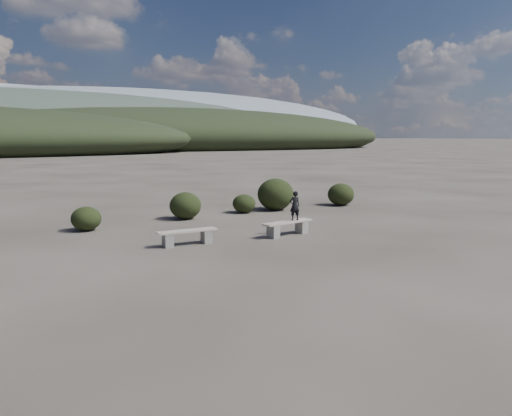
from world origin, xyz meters
TOP-DOWN VIEW (x-y plane):
  - ground at (0.00, 0.00)m, footprint 1200.00×1200.00m
  - bench_left at (-2.11, 4.33)m, footprint 1.83×0.40m
  - bench_right at (1.30, 4.18)m, footprint 1.93×0.77m
  - seated_person at (1.60, 4.24)m, footprint 0.38×0.27m
  - shrub_a at (-4.39, 8.14)m, footprint 1.02×1.02m
  - shrub_b at (-0.53, 8.87)m, footprint 1.24×1.24m
  - shrub_c at (2.21, 9.24)m, footprint 0.98×0.98m
  - shrub_d at (3.80, 9.32)m, footprint 1.59×1.59m
  - shrub_e at (7.27, 9.19)m, footprint 1.24×1.24m

SIDE VIEW (x-z plane):
  - ground at x=0.00m, z-range 0.00..0.00m
  - bench_left at x=-2.11m, z-range 0.05..0.51m
  - bench_right at x=1.30m, z-range 0.05..0.52m
  - shrub_c at x=2.21m, z-range 0.00..0.78m
  - shrub_a at x=-4.39m, z-range 0.00..0.83m
  - shrub_e at x=7.27m, z-range 0.00..1.03m
  - shrub_b at x=-0.53m, z-range 0.00..1.06m
  - shrub_d at x=3.80m, z-range 0.00..1.39m
  - seated_person at x=1.60m, z-range 0.47..1.44m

